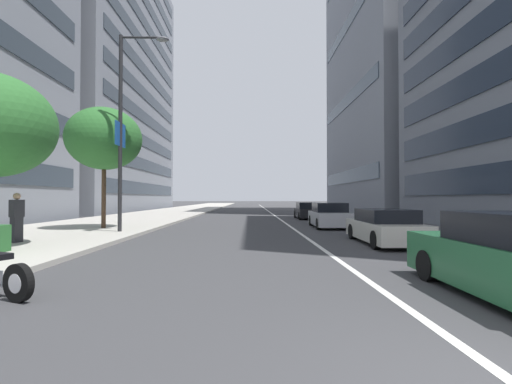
# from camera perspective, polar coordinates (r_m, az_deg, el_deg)

# --- Properties ---
(sidewalk_right_plaza) EXTENTS (160.00, 8.22, 0.15)m
(sidewalk_right_plaza) POSITION_cam_1_polar(r_m,az_deg,el_deg) (33.68, -16.53, -3.71)
(sidewalk_right_plaza) COLOR #B2ADA3
(sidewalk_right_plaza) RESTS_ON ground
(lane_centre_stripe) EXTENTS (110.00, 0.16, 0.01)m
(lane_centre_stripe) POSITION_cam_1_polar(r_m,az_deg,el_deg) (37.53, 2.69, -3.58)
(lane_centre_stripe) COLOR silver
(lane_centre_stripe) RESTS_ON ground
(car_following_behind) EXTENTS (4.48, 1.92, 1.28)m
(car_following_behind) POSITION_cam_1_polar(r_m,az_deg,el_deg) (13.91, 20.13, -5.35)
(car_following_behind) COLOR beige
(car_following_behind) RESTS_ON ground
(car_far_down_avenue) EXTENTS (4.35, 2.02, 1.42)m
(car_far_down_avenue) POSITION_cam_1_polar(r_m,az_deg,el_deg) (20.69, 11.78, -3.81)
(car_far_down_avenue) COLOR #B7B7BC
(car_far_down_avenue) RESTS_ON ground
(car_mid_block_traffic) EXTENTS (4.27, 1.85, 1.35)m
(car_mid_block_traffic) POSITION_cam_1_polar(r_m,az_deg,el_deg) (29.17, 8.31, -3.04)
(car_mid_block_traffic) COLOR black
(car_mid_block_traffic) RESTS_ON ground
(street_lamp_with_banners) EXTENTS (1.26, 2.33, 9.15)m
(street_lamp_with_banners) POSITION_cam_1_polar(r_m,az_deg,el_deg) (17.78, -20.19, 11.46)
(street_lamp_with_banners) COLOR #232326
(street_lamp_with_banners) RESTS_ON sidewalk_right_plaza
(street_tree_mid_sidewalk) EXTENTS (3.77, 3.77, 6.22)m
(street_tree_mid_sidewalk) POSITION_cam_1_polar(r_m,az_deg,el_deg) (20.01, -23.38, 7.90)
(street_tree_mid_sidewalk) COLOR #473323
(street_tree_mid_sidewalk) RESTS_ON sidewalk_right_plaza
(pedestrian_on_plaza) EXTENTS (0.46, 0.37, 1.72)m
(pedestrian_on_plaza) POSITION_cam_1_polar(r_m,az_deg,el_deg) (14.84, -34.27, -3.39)
(pedestrian_on_plaza) COLOR #2D2D33
(pedestrian_on_plaza) RESTS_ON sidewalk_right_plaza
(office_tower_behind_plaza) EXTENTS (32.36, 18.26, 36.96)m
(office_tower_behind_plaza) POSITION_cam_1_polar(r_m,az_deg,el_deg) (56.17, -26.48, 16.49)
(office_tower_behind_plaza) COLOR gray
(office_tower_behind_plaza) RESTS_ON ground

